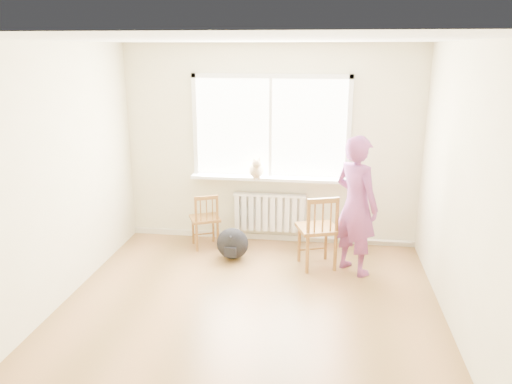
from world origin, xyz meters
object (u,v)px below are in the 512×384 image
(backpack, at_px, (232,244))
(cat, at_px, (257,169))
(person, at_px, (356,205))
(chair_right, at_px, (319,232))
(chair_left, at_px, (205,221))

(backpack, bearing_deg, cat, 66.25)
(backpack, bearing_deg, person, -6.10)
(chair_right, height_order, person, person)
(chair_right, distance_m, cat, 1.25)
(chair_right, xyz_separation_m, person, (0.43, -0.03, 0.37))
(person, xyz_separation_m, backpack, (-1.52, 0.16, -0.63))
(chair_left, distance_m, backpack, 0.56)
(chair_left, relative_size, chair_right, 0.81)
(chair_left, bearing_deg, cat, 173.67)
(chair_right, relative_size, cat, 2.05)
(backpack, bearing_deg, chair_right, -6.70)
(chair_right, relative_size, backpack, 2.28)
(chair_left, relative_size, cat, 1.66)
(chair_left, bearing_deg, person, 141.34)
(chair_right, height_order, cat, cat)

